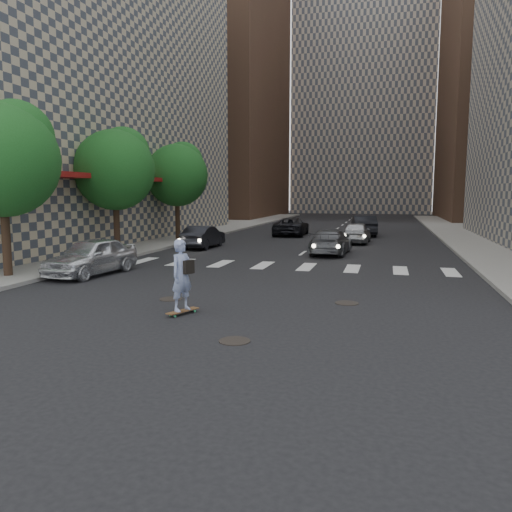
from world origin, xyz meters
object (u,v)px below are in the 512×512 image
Objects in this scene: tree_b at (117,166)px; traffic_car_a at (203,237)px; tree_a at (5,155)px; tree_c at (178,172)px; silver_sedan at (92,256)px; traffic_car_b at (331,242)px; traffic_car_c at (291,226)px; skateboarder at (182,275)px; traffic_car_e at (364,225)px; traffic_car_d at (356,232)px.

tree_b reaches higher than traffic_car_a.
tree_c is at bearing 90.00° from tree_a.
tree_b is at bearing 117.23° from silver_sedan.
traffic_car_c reaches higher than traffic_car_b.
tree_c reaches higher than traffic_car_b.
tree_a is 8.00m from tree_b.
traffic_car_b is at bearing 14.64° from tree_b.
tree_a is 4.87m from silver_sedan.
skateboarder is 0.42× the size of traffic_car_e.
skateboarder reaches higher than traffic_car_d.
traffic_car_c is (3.44, 10.06, 0.03)m from traffic_car_a.
tree_c is 1.59× the size of traffic_car_d.
tree_a is 1.45× the size of traffic_car_b.
tree_c is (0.00, 16.00, 0.00)m from tree_a.
traffic_car_e is (5.42, 1.19, 0.10)m from traffic_car_c.
traffic_car_a is 0.84× the size of traffic_car_e.
traffic_car_d is at bearing 55.24° from tree_a.
tree_a and tree_b have the same top height.
traffic_car_b is (8.51, 9.29, -0.08)m from silver_sedan.
tree_b is 1.37× the size of traffic_car_e.
tree_c is at bearing 40.43° from traffic_car_c.
tree_c reaches higher than traffic_car_d.
traffic_car_e is at bearing 62.49° from tree_a.
skateboarder is (8.57, -3.62, -3.58)m from tree_a.
skateboarder reaches higher than silver_sedan.
traffic_car_b is (10.96, 10.86, -3.98)m from tree_a.
tree_a reaches higher than traffic_car_a.
traffic_car_d is at bearing 81.13° from traffic_car_e.
traffic_car_b is at bearing 53.81° from silver_sedan.
traffic_car_c is (4.25, 20.51, -0.05)m from silver_sedan.
traffic_car_d is (0.98, 6.35, 0.05)m from traffic_car_b.
tree_c is at bearing -49.83° from traffic_car_a.
silver_sedan is at bearing -69.08° from tree_b.
traffic_car_c is (-1.87, 25.71, -0.37)m from skateboarder.
tree_b reaches higher than traffic_car_e.
skateboarder is at bearing 75.32° from traffic_car_e.
traffic_car_e is (12.13, 15.29, -3.85)m from tree_b.
tree_b is 7.91m from silver_sedan.
silver_sedan is at bearing 163.35° from skateboarder.
traffic_car_b is 12.48m from traffic_car_e.
tree_b is at bearing 39.49° from traffic_car_d.
tree_a is 1.51× the size of silver_sedan.
tree_c is 1.45× the size of traffic_car_b.
traffic_car_d is (11.95, 17.21, -3.94)m from tree_a.
traffic_car_c reaches higher than traffic_car_a.
tree_c is 1.33× the size of traffic_car_c.
traffic_car_a is (3.26, -3.97, -3.98)m from tree_c.
tree_c is at bearing 90.00° from tree_b.
silver_sedan is 12.59m from traffic_car_b.
traffic_car_a is at bearing 132.46° from skateboarder.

